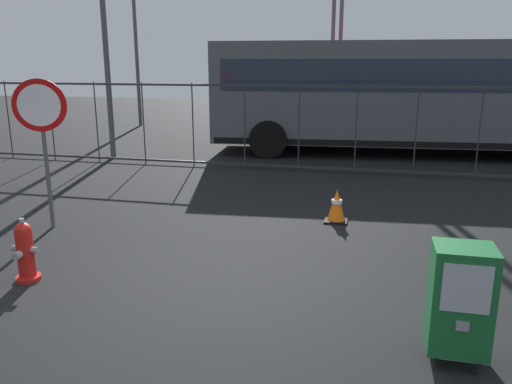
{
  "coord_description": "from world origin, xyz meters",
  "views": [
    {
      "loc": [
        1.66,
        -4.59,
        2.43
      ],
      "look_at": [
        0.3,
        1.2,
        0.9
      ],
      "focal_mm": 35.07,
      "sensor_mm": 36.0,
      "label": 1
    }
  ],
  "objects": [
    {
      "name": "newspaper_box_primary",
      "position": [
        2.43,
        -0.58,
        0.57
      ],
      "size": [
        0.48,
        0.42,
        1.02
      ],
      "color": "black",
      "rests_on": "ground_plane"
    },
    {
      "name": "ground_plane",
      "position": [
        0.0,
        0.0,
        0.0
      ],
      "size": [
        60.0,
        60.0,
        0.0
      ],
      "primitive_type": "plane",
      "color": "black"
    },
    {
      "name": "bus_near",
      "position": [
        2.54,
        9.77,
        1.71
      ],
      "size": [
        10.67,
        3.45,
        3.0
      ],
      "rotation": [
        0.0,
        0.0,
        0.08
      ],
      "color": "#4C5156",
      "rests_on": "ground_plane"
    },
    {
      "name": "fence_barrier",
      "position": [
        -0.0,
        6.77,
        1.02
      ],
      "size": [
        18.03,
        0.04,
        2.0
      ],
      "color": "#2D2D33",
      "rests_on": "ground_plane"
    },
    {
      "name": "bus_far",
      "position": [
        2.85,
        14.13,
        1.71
      ],
      "size": [
        10.74,
        3.89,
        3.0
      ],
      "rotation": [
        0.0,
        0.0,
        0.13
      ],
      "color": "red",
      "rests_on": "ground_plane"
    },
    {
      "name": "fire_hydrant",
      "position": [
        -2.13,
        0.01,
        0.35
      ],
      "size": [
        0.33,
        0.32,
        0.75
      ],
      "color": "red",
      "rests_on": "ground_plane"
    },
    {
      "name": "traffic_cone",
      "position": [
        1.17,
        3.07,
        0.26
      ],
      "size": [
        0.36,
        0.36,
        0.53
      ],
      "color": "black",
      "rests_on": "ground_plane"
    },
    {
      "name": "street_light_far_left",
      "position": [
        -5.06,
        7.35,
        3.8
      ],
      "size": [
        0.32,
        0.32,
        6.5
      ],
      "color": "#4C4F54",
      "rests_on": "ground_plane"
    },
    {
      "name": "stop_sign",
      "position": [
        -3.04,
        1.78,
        1.6
      ],
      "size": [
        0.71,
        0.31,
        2.23
      ],
      "color": "#4C4F54",
      "rests_on": "ground_plane"
    }
  ]
}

